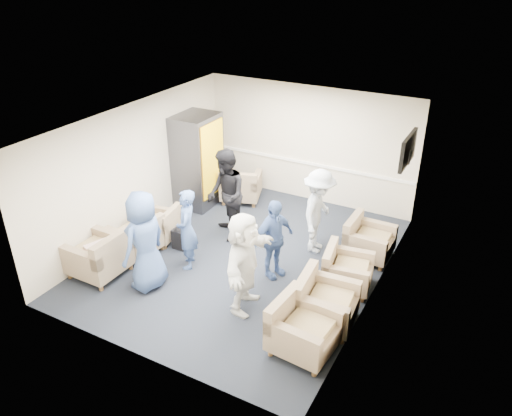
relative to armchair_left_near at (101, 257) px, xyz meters
The scene contains 25 objects.
floor 2.65m from the armchair_left_near, 40.56° to the left, with size 6.00×6.00×0.00m, color black.
ceiling 3.51m from the armchair_left_near, 40.56° to the left, with size 6.00×6.00×0.00m, color silver.
back_wall 5.20m from the armchair_left_near, 67.04° to the left, with size 5.00×0.02×2.70m, color beige.
front_wall 2.57m from the armchair_left_near, 32.96° to the right, with size 5.00×0.02×2.70m, color beige.
left_wall 2.03m from the armchair_left_near, 106.50° to the left, with size 0.02×6.00×2.70m, color beige.
right_wall 4.91m from the armchair_left_near, 20.80° to the left, with size 0.02×6.00×2.70m, color beige.
chair_rail 5.12m from the armchair_left_near, 66.95° to the left, with size 4.98×0.04×0.06m, color white.
tv 5.89m from the armchair_left_near, 38.35° to the left, with size 0.10×1.00×0.58m.
armchair_left_near is the anchor object (origin of this frame).
armchair_left_mid 0.90m from the armchair_left_near, 83.36° to the left, with size 0.92×0.92×0.67m.
armchair_left_far 1.52m from the armchair_left_near, 84.54° to the left, with size 0.87×0.87×0.61m.
armchair_right_near 3.95m from the armchair_left_near, ahead, with size 0.96×0.96×0.71m.
armchair_right_midnear 4.06m from the armchair_left_near, ahead, with size 0.96×0.96×0.71m.
armchair_right_midfar 4.35m from the armchair_left_near, 23.46° to the left, with size 0.92×0.92×0.64m.
armchair_right_far 4.95m from the armchair_left_near, 35.46° to the left, with size 0.85×0.85×0.67m.
armchair_corner 3.89m from the armchair_left_near, 79.62° to the left, with size 1.12×1.12×0.70m.
vending_machine 3.35m from the armchair_left_near, 91.72° to the left, with size 0.86×1.00×2.12m.
backpack 1.58m from the armchair_left_near, 63.66° to the left, with size 0.29×0.21×0.49m.
pillow 0.19m from the armchair_left_near, behind, with size 0.44×0.33×0.13m, color beige.
person_front_left 1.11m from the armchair_left_near, ahead, with size 0.89×0.58×1.82m, color #3C5790.
person_mid_left 1.61m from the armchair_left_near, 39.41° to the left, with size 0.56×0.37×1.55m, color #3C5790.
person_back_left 2.66m from the armchair_left_near, 60.58° to the left, with size 0.91×0.71×1.88m, color black.
person_back_right 4.10m from the armchair_left_near, 40.37° to the left, with size 1.10×0.63×1.70m, color white.
person_mid_right 3.12m from the armchair_left_near, 28.16° to the left, with size 0.88×0.37×1.50m, color #3C5790.
person_front_right 2.81m from the armchair_left_near, ahead, with size 1.61×0.51×1.73m, color white.
Camera 1 is at (4.05, -7.04, 5.27)m, focal length 35.00 mm.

